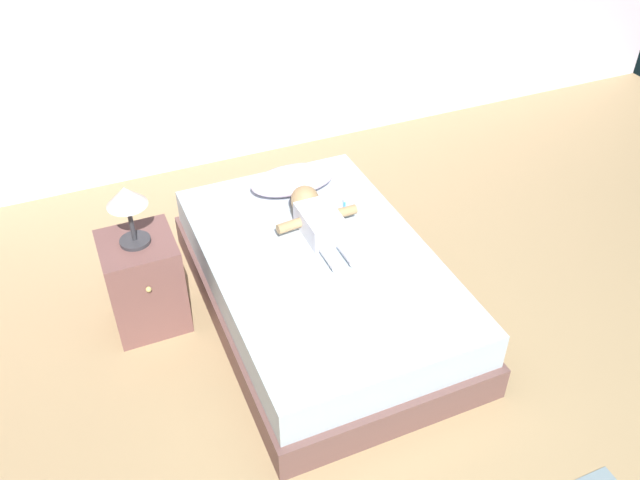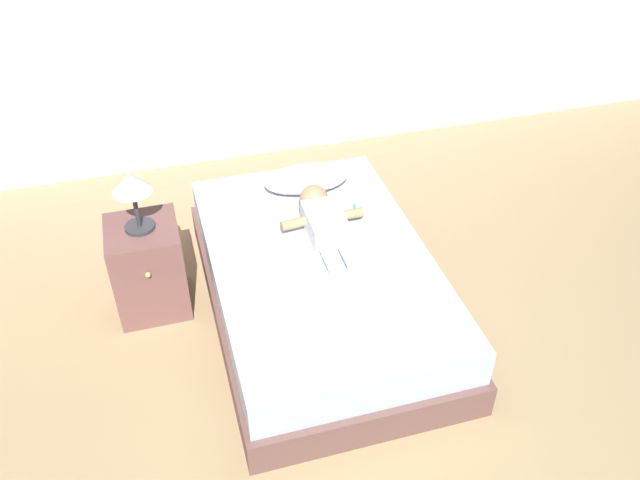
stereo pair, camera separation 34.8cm
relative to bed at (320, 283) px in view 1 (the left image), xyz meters
The scene contains 7 objects.
ground_plane 1.14m from the bed, 85.37° to the right, with size 8.00×8.00×0.00m, color tan.
bed is the anchor object (origin of this frame).
pillow 0.72m from the bed, 81.10° to the left, with size 0.53×0.29×0.13m.
baby 0.36m from the bed, 70.25° to the left, with size 0.48×0.66×0.17m.
toothbrush 0.51m from the bed, 48.51° to the left, with size 0.08×0.13×0.02m.
nightstand 0.96m from the bed, 161.23° to the left, with size 0.39×0.42×0.55m.
lamp 1.13m from the bed, 161.23° to the left, with size 0.20×0.20×0.34m.
Camera 1 is at (-1.18, -1.40, 2.65)m, focal length 37.00 mm.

